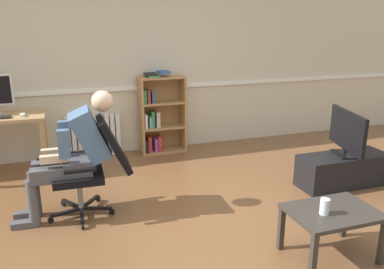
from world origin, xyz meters
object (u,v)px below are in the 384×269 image
at_px(radiator, 94,136).
at_px(coffee_table, 332,217).
at_px(person_seated, 73,152).
at_px(drinking_glass, 325,207).
at_px(computer_mouse, 22,115).
at_px(tv_stand, 343,170).
at_px(tv_screen, 347,132).
at_px(bookshelf, 159,116).
at_px(office_chair, 95,163).

bearing_deg(radiator, coffee_table, -63.35).
relative_size(person_seated, drinking_glass, 9.72).
bearing_deg(computer_mouse, drinking_glass, -48.99).
relative_size(tv_stand, drinking_glass, 8.33).
distance_m(radiator, person_seated, 1.79).
height_order(tv_stand, drinking_glass, drinking_glass).
relative_size(computer_mouse, tv_screen, 0.13).
relative_size(tv_screen, coffee_table, 1.11).
relative_size(bookshelf, tv_screen, 1.52).
bearing_deg(tv_stand, radiator, 143.16).
xyz_separation_m(bookshelf, radiator, (-0.92, 0.10, -0.24)).
relative_size(tv_stand, coffee_table, 1.51).
relative_size(computer_mouse, bookshelf, 0.09).
height_order(radiator, person_seated, person_seated).
bearing_deg(radiator, tv_screen, -36.83).
xyz_separation_m(computer_mouse, tv_screen, (3.45, -1.45, -0.14)).
height_order(computer_mouse, tv_screen, tv_screen).
distance_m(radiator, coffee_table, 3.47).
relative_size(radiator, person_seated, 0.60).
xyz_separation_m(radiator, tv_screen, (2.62, -1.96, 0.34)).
bearing_deg(computer_mouse, tv_screen, -22.81).
relative_size(office_chair, person_seated, 0.79).
relative_size(computer_mouse, drinking_glass, 0.80).
relative_size(tv_screen, drinking_glass, 6.11).
bearing_deg(bookshelf, drinking_glass, -80.01).
relative_size(radiator, tv_screen, 0.96).
distance_m(office_chair, tv_screen, 2.76).
xyz_separation_m(tv_stand, coffee_table, (-1.06, -1.15, 0.17)).
height_order(radiator, office_chair, office_chair).
distance_m(bookshelf, tv_stand, 2.54).
distance_m(tv_screen, coffee_table, 1.59).
relative_size(computer_mouse, coffee_table, 0.14).
xyz_separation_m(radiator, coffee_table, (1.56, -3.10, 0.06)).
relative_size(radiator, coffee_table, 1.06).
bearing_deg(coffee_table, tv_screen, 47.29).
distance_m(tv_stand, drinking_glass, 1.68).
bearing_deg(bookshelf, coffee_table, -77.97).
height_order(office_chair, coffee_table, office_chair).
distance_m(radiator, drinking_glass, 3.46).
relative_size(radiator, drinking_glass, 5.84).
bearing_deg(coffee_table, bookshelf, 102.03).
bearing_deg(coffee_table, computer_mouse, 132.62).
bearing_deg(drinking_glass, bookshelf, 99.99).
height_order(computer_mouse, person_seated, person_seated).
relative_size(tv_stand, tv_screen, 1.36).
xyz_separation_m(computer_mouse, tv_stand, (3.44, -1.45, -0.59)).
bearing_deg(drinking_glass, coffee_table, 15.09).
relative_size(person_seated, coffee_table, 1.76).
distance_m(bookshelf, coffee_table, 3.08).
xyz_separation_m(person_seated, drinking_glass, (1.77, -1.41, -0.18)).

